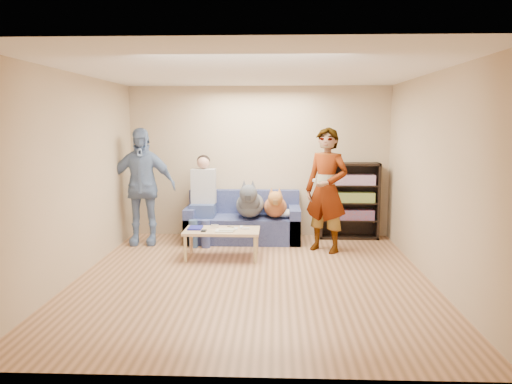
{
  "coord_description": "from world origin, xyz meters",
  "views": [
    {
      "loc": [
        0.29,
        -6.17,
        1.99
      ],
      "look_at": [
        0.0,
        1.2,
        0.95
      ],
      "focal_mm": 35.0,
      "sensor_mm": 36.0,
      "label": 1
    }
  ],
  "objects_px": {
    "coffee_table": "(222,233)",
    "notebook_blue": "(195,228)",
    "person_seated": "(203,196)",
    "dog_gray": "(250,203)",
    "person_standing_left": "(141,186)",
    "sofa": "(243,224)",
    "dog_tan": "(275,206)",
    "bookshelf": "(349,199)",
    "camera_silver": "(215,226)",
    "person_standing_right": "(326,190)"
  },
  "relations": [
    {
      "from": "dog_gray",
      "to": "dog_tan",
      "type": "xyz_separation_m",
      "value": [
        0.42,
        0.02,
        -0.04
      ]
    },
    {
      "from": "sofa",
      "to": "dog_tan",
      "type": "distance_m",
      "value": 0.66
    },
    {
      "from": "person_standing_left",
      "to": "dog_gray",
      "type": "distance_m",
      "value": 1.79
    },
    {
      "from": "person_standing_right",
      "to": "person_seated",
      "type": "distance_m",
      "value": 2.07
    },
    {
      "from": "coffee_table",
      "to": "dog_tan",
      "type": "bearing_deg",
      "value": 50.54
    },
    {
      "from": "notebook_blue",
      "to": "sofa",
      "type": "xyz_separation_m",
      "value": [
        0.64,
        1.07,
        -0.15
      ]
    },
    {
      "from": "coffee_table",
      "to": "sofa",
      "type": "bearing_deg",
      "value": 77.8
    },
    {
      "from": "person_seated",
      "to": "dog_gray",
      "type": "relative_size",
      "value": 1.15
    },
    {
      "from": "dog_tan",
      "to": "notebook_blue",
      "type": "bearing_deg",
      "value": -142.7
    },
    {
      "from": "sofa",
      "to": "bookshelf",
      "type": "height_order",
      "value": "bookshelf"
    },
    {
      "from": "notebook_blue",
      "to": "bookshelf",
      "type": "distance_m",
      "value": 2.78
    },
    {
      "from": "bookshelf",
      "to": "dog_gray",
      "type": "bearing_deg",
      "value": -165.86
    },
    {
      "from": "person_standing_left",
      "to": "person_seated",
      "type": "distance_m",
      "value": 1.01
    },
    {
      "from": "person_standing_left",
      "to": "camera_silver",
      "type": "height_order",
      "value": "person_standing_left"
    },
    {
      "from": "notebook_blue",
      "to": "camera_silver",
      "type": "distance_m",
      "value": 0.29
    },
    {
      "from": "sofa",
      "to": "dog_tan",
      "type": "height_order",
      "value": "dog_tan"
    },
    {
      "from": "sofa",
      "to": "dog_gray",
      "type": "bearing_deg",
      "value": -57.87
    },
    {
      "from": "dog_gray",
      "to": "person_seated",
      "type": "bearing_deg",
      "value": 175.4
    },
    {
      "from": "dog_tan",
      "to": "bookshelf",
      "type": "xyz_separation_m",
      "value": [
        1.26,
        0.4,
        0.06
      ]
    },
    {
      "from": "notebook_blue",
      "to": "coffee_table",
      "type": "distance_m",
      "value": 0.41
    },
    {
      "from": "person_seated",
      "to": "sofa",
      "type": "bearing_deg",
      "value": 10.8
    },
    {
      "from": "camera_silver",
      "to": "dog_tan",
      "type": "height_order",
      "value": "dog_tan"
    },
    {
      "from": "notebook_blue",
      "to": "dog_tan",
      "type": "relative_size",
      "value": 0.23
    },
    {
      "from": "person_standing_left",
      "to": "bookshelf",
      "type": "bearing_deg",
      "value": 4.93
    },
    {
      "from": "dog_gray",
      "to": "coffee_table",
      "type": "distance_m",
      "value": 1.04
    },
    {
      "from": "person_standing_left",
      "to": "bookshelf",
      "type": "relative_size",
      "value": 1.46
    },
    {
      "from": "person_standing_left",
      "to": "camera_silver",
      "type": "distance_m",
      "value": 1.54
    },
    {
      "from": "coffee_table",
      "to": "notebook_blue",
      "type": "bearing_deg",
      "value": 172.87
    },
    {
      "from": "dog_gray",
      "to": "dog_tan",
      "type": "bearing_deg",
      "value": 2.59
    },
    {
      "from": "notebook_blue",
      "to": "bookshelf",
      "type": "height_order",
      "value": "bookshelf"
    },
    {
      "from": "person_standing_right",
      "to": "coffee_table",
      "type": "height_order",
      "value": "person_standing_right"
    },
    {
      "from": "person_standing_left",
      "to": "camera_silver",
      "type": "xyz_separation_m",
      "value": [
        1.28,
        -0.69,
        -0.5
      ]
    },
    {
      "from": "sofa",
      "to": "dog_gray",
      "type": "relative_size",
      "value": 1.49
    },
    {
      "from": "person_standing_left",
      "to": "person_standing_right",
      "type": "bearing_deg",
      "value": -11.06
    },
    {
      "from": "dog_tan",
      "to": "bookshelf",
      "type": "bearing_deg",
      "value": 17.79
    },
    {
      "from": "notebook_blue",
      "to": "dog_gray",
      "type": "xyz_separation_m",
      "value": [
        0.76,
        0.88,
        0.23
      ]
    },
    {
      "from": "person_standing_left",
      "to": "notebook_blue",
      "type": "height_order",
      "value": "person_standing_left"
    },
    {
      "from": "person_seated",
      "to": "dog_gray",
      "type": "xyz_separation_m",
      "value": [
        0.78,
        -0.06,
        -0.11
      ]
    },
    {
      "from": "person_standing_left",
      "to": "coffee_table",
      "type": "xyz_separation_m",
      "value": [
        1.4,
        -0.81,
        -0.58
      ]
    },
    {
      "from": "camera_silver",
      "to": "person_seated",
      "type": "xyz_separation_m",
      "value": [
        -0.3,
        0.87,
        0.33
      ]
    },
    {
      "from": "person_seated",
      "to": "dog_tan",
      "type": "bearing_deg",
      "value": -2.09
    },
    {
      "from": "camera_silver",
      "to": "dog_gray",
      "type": "distance_m",
      "value": 0.97
    },
    {
      "from": "camera_silver",
      "to": "person_seated",
      "type": "bearing_deg",
      "value": 109.02
    },
    {
      "from": "bookshelf",
      "to": "coffee_table",
      "type": "bearing_deg",
      "value": -146.44
    },
    {
      "from": "person_standing_right",
      "to": "dog_gray",
      "type": "distance_m",
      "value": 1.33
    },
    {
      "from": "notebook_blue",
      "to": "sofa",
      "type": "bearing_deg",
      "value": 59.05
    },
    {
      "from": "person_standing_right",
      "to": "person_seated",
      "type": "height_order",
      "value": "person_standing_right"
    },
    {
      "from": "person_seated",
      "to": "coffee_table",
      "type": "relative_size",
      "value": 1.34
    },
    {
      "from": "person_standing_right",
      "to": "dog_tan",
      "type": "relative_size",
      "value": 1.66
    },
    {
      "from": "dog_gray",
      "to": "dog_tan",
      "type": "relative_size",
      "value": 1.11
    }
  ]
}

